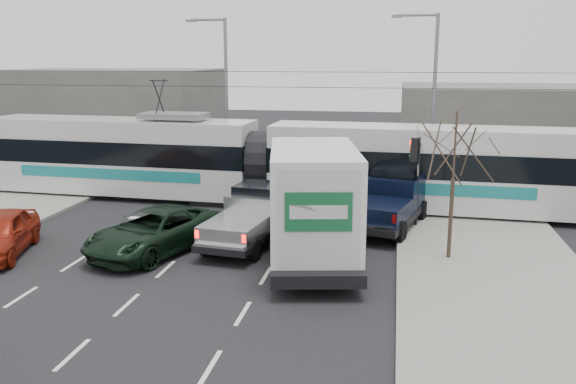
% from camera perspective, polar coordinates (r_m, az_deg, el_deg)
% --- Properties ---
extents(ground, '(120.00, 120.00, 0.00)m').
position_cam_1_polar(ground, '(20.21, -6.85, -7.49)').
color(ground, black).
rests_on(ground, ground).
extents(sidewalk_right, '(6.00, 60.00, 0.15)m').
position_cam_1_polar(sidewalk_right, '(19.67, 19.43, -8.49)').
color(sidewalk_right, gray).
rests_on(sidewalk_right, ground).
extents(rails, '(60.00, 1.60, 0.03)m').
position_cam_1_polar(rails, '(29.51, -1.25, -0.92)').
color(rails, '#33302D').
rests_on(rails, ground).
extents(building_left, '(14.00, 10.00, 6.00)m').
position_cam_1_polar(building_left, '(44.85, -16.09, 7.12)').
color(building_left, slate).
rests_on(building_left, ground).
extents(building_right, '(12.00, 10.00, 5.00)m').
position_cam_1_polar(building_right, '(42.84, 18.64, 6.05)').
color(building_right, slate).
rests_on(building_right, ground).
extents(bare_tree, '(2.40, 2.40, 5.00)m').
position_cam_1_polar(bare_tree, '(20.96, 15.33, 3.60)').
color(bare_tree, '#47382B').
rests_on(bare_tree, ground).
extents(traffic_signal, '(0.44, 0.44, 3.60)m').
position_cam_1_polar(traffic_signal, '(24.99, 11.82, 2.73)').
color(traffic_signal, black).
rests_on(traffic_signal, ground).
extents(street_lamp_near, '(2.38, 0.25, 9.00)m').
position_cam_1_polar(street_lamp_near, '(32.22, 13.18, 9.09)').
color(street_lamp_near, slate).
rests_on(street_lamp_near, ground).
extents(street_lamp_far, '(2.38, 0.25, 9.00)m').
position_cam_1_polar(street_lamp_far, '(35.56, -6.09, 9.64)').
color(street_lamp_far, slate).
rests_on(street_lamp_far, ground).
extents(catenary, '(60.00, 0.20, 7.00)m').
position_cam_1_polar(catenary, '(28.85, -1.29, 6.58)').
color(catenary, black).
rests_on(catenary, ground).
extents(tram, '(28.33, 4.39, 5.76)m').
position_cam_1_polar(tram, '(28.86, -2.50, 2.89)').
color(tram, silver).
rests_on(tram, ground).
extents(silver_pickup, '(2.73, 5.92, 2.07)m').
position_cam_1_polar(silver_pickup, '(23.16, -3.32, -2.13)').
color(silver_pickup, black).
rests_on(silver_pickup, ground).
extents(box_truck, '(4.19, 8.39, 4.01)m').
position_cam_1_polar(box_truck, '(20.77, 2.29, -1.14)').
color(box_truck, black).
rests_on(box_truck, ground).
extents(navy_pickup, '(3.44, 5.98, 2.38)m').
position_cam_1_polar(navy_pickup, '(25.30, 9.68, -0.68)').
color(navy_pickup, black).
rests_on(navy_pickup, ground).
extents(green_car, '(4.32, 6.13, 1.55)m').
position_cam_1_polar(green_car, '(22.39, -12.34, -3.60)').
color(green_car, black).
rests_on(green_car, ground).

